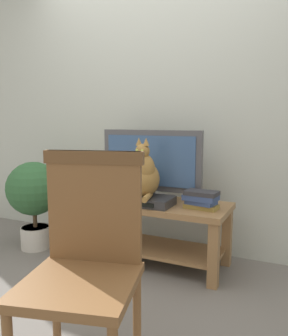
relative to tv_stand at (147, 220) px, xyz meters
The scene contains 9 objects.
ground_plane 0.72m from the tv_stand, 95.51° to the right, with size 12.00×12.00×0.00m, color slate.
back_wall 1.15m from the tv_stand, 97.46° to the left, with size 7.00×0.12×2.80m, color #B7BCB2.
tv_stand is the anchor object (origin of this frame).
tv 0.45m from the tv_stand, 89.98° to the left, with size 0.84×0.20×0.56m.
media_box 0.22m from the tv_stand, 70.48° to the right, with size 0.42×0.25×0.06m.
cat 0.41m from the tv_stand, 72.06° to the right, with size 0.21×0.34×0.45m.
wooden_chair 1.29m from the tv_stand, 76.84° to the right, with size 0.57×0.57×1.00m.
book_stack 0.51m from the tv_stand, ahead, with size 0.26×0.18×0.13m.
potted_plant 1.05m from the tv_stand, behind, with size 0.47×0.47×0.78m.
Camera 1 is at (1.20, -1.81, 1.14)m, focal length 36.94 mm.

